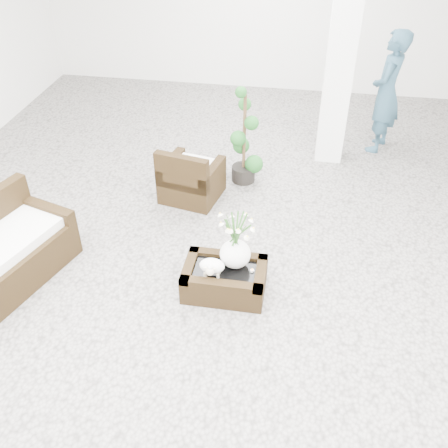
# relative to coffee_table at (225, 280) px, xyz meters

# --- Properties ---
(ground) EXTENTS (11.00, 11.00, 0.00)m
(ground) POSITION_rel_coffee_table_xyz_m (-0.08, 0.52, -0.16)
(ground) COLOR gray
(ground) RESTS_ON ground
(column) EXTENTS (0.40, 0.40, 3.50)m
(column) POSITION_rel_coffee_table_xyz_m (1.12, 3.32, 1.59)
(column) COLOR white
(column) RESTS_ON ground
(coffee_table) EXTENTS (0.90, 0.60, 0.31)m
(coffee_table) POSITION_rel_coffee_table_xyz_m (0.00, 0.00, 0.00)
(coffee_table) COLOR black
(coffee_table) RESTS_ON ground
(sheep_figurine) EXTENTS (0.28, 0.23, 0.21)m
(sheep_figurine) POSITION_rel_coffee_table_xyz_m (-0.12, -0.10, 0.26)
(sheep_figurine) COLOR white
(sheep_figurine) RESTS_ON coffee_table
(planter_narcissus) EXTENTS (0.44, 0.44, 0.80)m
(planter_narcissus) POSITION_rel_coffee_table_xyz_m (0.10, 0.10, 0.56)
(planter_narcissus) COLOR white
(planter_narcissus) RESTS_ON coffee_table
(tealight) EXTENTS (0.04, 0.04, 0.03)m
(tealight) POSITION_rel_coffee_table_xyz_m (0.30, 0.02, 0.17)
(tealight) COLOR white
(tealight) RESTS_ON coffee_table
(armchair) EXTENTS (0.88, 0.86, 0.80)m
(armchair) POSITION_rel_coffee_table_xyz_m (-0.77, 1.82, 0.25)
(armchair) COLOR black
(armchair) RESTS_ON ground
(topiary) EXTENTS (0.38, 0.38, 1.44)m
(topiary) POSITION_rel_coffee_table_xyz_m (-0.12, 2.37, 0.56)
(topiary) COLOR #174A19
(topiary) RESTS_ON ground
(shopper) EXTENTS (0.67, 0.81, 1.92)m
(shopper) POSITION_rel_coffee_table_xyz_m (1.91, 3.74, 0.80)
(shopper) COLOR #2B4D60
(shopper) RESTS_ON ground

